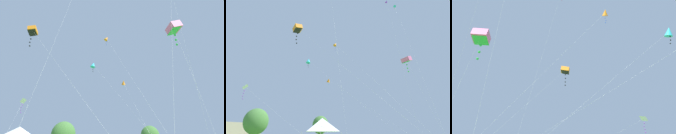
# 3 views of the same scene
# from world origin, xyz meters

# --- Properties ---
(tree_far_left) EXTENTS (5.31, 4.78, 8.01)m
(tree_far_left) POSITION_xyz_m (1.79, 33.35, 5.18)
(tree_far_left) COLOR brown
(tree_far_left) RESTS_ON ground
(tree_far_right) EXTENTS (5.87, 5.29, 8.86)m
(tree_far_right) POSITION_xyz_m (28.78, 37.76, 5.73)
(tree_far_right) COLOR brown
(tree_far_right) RESTS_ON ground
(festival_tent) EXTENTS (3.05, 3.05, 4.03)m
(festival_tent) POSITION_xyz_m (-6.71, 7.55, 3.38)
(festival_tent) COLOR #B7B7BC
(festival_tent) RESTS_ON ground
(kite_cyan_diamond_0) EXTENTS (1.14, 20.47, 17.63)m
(kite_cyan_diamond_0) POSITION_xyz_m (3.42, 20.19, 16.98)
(kite_cyan_diamond_0) COLOR silver
(kite_cyan_diamond_0) RESTS_ON ground
(kite_cyan_diamond_1) EXTENTS (9.60, 5.62, 26.20)m
(kite_cyan_diamond_1) POSITION_xyz_m (7.78, 2.34, 25.60)
(kite_cyan_diamond_1) COLOR silver
(kite_cyan_diamond_1) RESTS_ON ground
(kite_orange_diamond_3) EXTENTS (10.26, 22.73, 14.72)m
(kite_orange_diamond_3) POSITION_xyz_m (9.63, 19.58, 14.12)
(kite_orange_diamond_3) COLOR silver
(kite_orange_diamond_3) RESTS_ON ground
(kite_purple_diamond_4) EXTENTS (2.20, 3.29, 28.60)m
(kite_purple_diamond_4) POSITION_xyz_m (8.60, 3.97, 27.96)
(kite_purple_diamond_4) COLOR silver
(kite_purple_diamond_4) RESTS_ON ground
(kite_white_delta_5) EXTENTS (1.18, 19.24, 9.92)m
(kite_white_delta_5) POSITION_xyz_m (-7.33, 22.78, 9.29)
(kite_white_delta_5) COLOR silver
(kite_white_delta_5) RESTS_ON ground
(kite_orange_box_6) EXTENTS (6.86, 15.56, 16.17)m
(kite_orange_box_6) POSITION_xyz_m (-7.60, 11.53, 15.58)
(kite_orange_box_6) COLOR silver
(kite_orange_box_6) RESTS_ON ground
(kite_orange_diamond_7) EXTENTS (3.02, 16.75, 18.96)m
(kite_orange_diamond_7) POSITION_xyz_m (2.97, 12.92, 18.39)
(kite_orange_diamond_7) COLOR silver
(kite_orange_diamond_7) RESTS_ON ground
(kite_pink_box_8) EXTENTS (2.80, 4.52, 13.54)m
(kite_pink_box_8) POSITION_xyz_m (4.82, 1.12, 12.94)
(kite_pink_box_8) COLOR silver
(kite_pink_box_8) RESTS_ON ground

